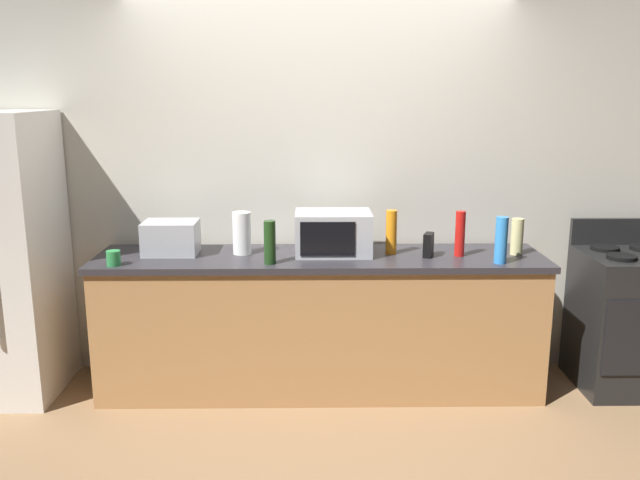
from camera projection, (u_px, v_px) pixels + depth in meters
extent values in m
plane|color=#93704C|center=(321.00, 416.00, 4.02)|extent=(8.00, 8.00, 0.00)
cube|color=beige|center=(319.00, 176.00, 4.51)|extent=(6.40, 0.10, 2.70)
cube|color=#B27F4C|center=(320.00, 325.00, 4.32)|extent=(2.80, 0.60, 0.86)
cube|color=#2D2B30|center=(320.00, 258.00, 4.22)|extent=(2.84, 0.64, 0.04)
cube|color=black|center=(626.00, 321.00, 4.34)|extent=(0.60, 0.60, 0.90)
cube|color=black|center=(615.00, 231.00, 4.49)|extent=(0.60, 0.04, 0.18)
cylinder|color=black|center=(622.00, 257.00, 4.12)|extent=(0.18, 0.18, 0.02)
cylinder|color=black|center=(605.00, 248.00, 4.35)|extent=(0.18, 0.18, 0.02)
cube|color=#B7BABF|center=(333.00, 233.00, 4.23)|extent=(0.48, 0.34, 0.27)
cube|color=black|center=(328.00, 239.00, 4.06)|extent=(0.34, 0.01, 0.21)
cube|color=#B7BABF|center=(171.00, 238.00, 4.23)|extent=(0.34, 0.26, 0.21)
cylinder|color=white|center=(242.00, 233.00, 4.22)|extent=(0.12, 0.12, 0.27)
cube|color=black|center=(428.00, 245.00, 4.17)|extent=(0.09, 0.12, 0.15)
cylinder|color=beige|center=(517.00, 236.00, 4.22)|extent=(0.08, 0.08, 0.23)
cylinder|color=#338CE5|center=(501.00, 240.00, 4.00)|extent=(0.07, 0.07, 0.28)
cylinder|color=red|center=(460.00, 234.00, 4.17)|extent=(0.06, 0.06, 0.29)
cylinder|color=orange|center=(391.00, 232.00, 4.22)|extent=(0.07, 0.07, 0.28)
cylinder|color=#1E3F19|center=(270.00, 242.00, 3.98)|extent=(0.07, 0.07, 0.26)
cylinder|color=#2D8C47|center=(113.00, 258.00, 3.96)|extent=(0.08, 0.08, 0.09)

